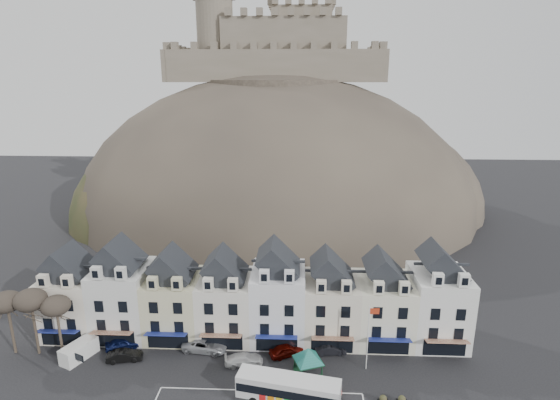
{
  "coord_description": "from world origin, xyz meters",
  "views": [
    {
      "loc": [
        5.91,
        -35.05,
        32.8
      ],
      "look_at": [
        3.26,
        24.0,
        16.32
      ],
      "focal_mm": 28.0,
      "sensor_mm": 36.0,
      "label": 1
    }
  ],
  "objects_px": {
    "bus": "(288,389)",
    "white_van": "(79,351)",
    "car_white": "(244,359)",
    "red_buoy": "(335,393)",
    "bus_shelter": "(308,355)",
    "car_navy": "(123,343)",
    "car_charcoal": "(330,349)",
    "car_maroon": "(287,350)",
    "car_black": "(125,356)",
    "flagpole": "(369,334)",
    "car_silver": "(205,345)"
  },
  "relations": [
    {
      "from": "car_black",
      "to": "car_maroon",
      "type": "xyz_separation_m",
      "value": [
        19.42,
        1.94,
        0.05
      ]
    },
    {
      "from": "flagpole",
      "to": "white_van",
      "type": "xyz_separation_m",
      "value": [
        -34.57,
        0.5,
        -3.66
      ]
    },
    {
      "from": "bus_shelter",
      "to": "car_black",
      "type": "bearing_deg",
      "value": 155.08
    },
    {
      "from": "bus",
      "to": "car_white",
      "type": "xyz_separation_m",
      "value": [
        -5.45,
        6.17,
        -1.02
      ]
    },
    {
      "from": "bus_shelter",
      "to": "bus",
      "type": "bearing_deg",
      "value": -136.51
    },
    {
      "from": "bus",
      "to": "car_white",
      "type": "relative_size",
      "value": 2.43
    },
    {
      "from": "red_buoy",
      "to": "car_silver",
      "type": "xyz_separation_m",
      "value": [
        -15.6,
        8.13,
        -0.11
      ]
    },
    {
      "from": "flagpole",
      "to": "car_silver",
      "type": "bearing_deg",
      "value": 172.06
    },
    {
      "from": "car_silver",
      "to": "car_maroon",
      "type": "height_order",
      "value": "car_silver"
    },
    {
      "from": "car_charcoal",
      "to": "white_van",
      "type": "bearing_deg",
      "value": 86.87
    },
    {
      "from": "red_buoy",
      "to": "car_black",
      "type": "xyz_separation_m",
      "value": [
        -24.8,
        5.64,
        -0.2
      ]
    },
    {
      "from": "red_buoy",
      "to": "car_maroon",
      "type": "distance_m",
      "value": 9.29
    },
    {
      "from": "car_navy",
      "to": "car_charcoal",
      "type": "distance_m",
      "value": 26.0
    },
    {
      "from": "red_buoy",
      "to": "car_white",
      "type": "distance_m",
      "value": 11.83
    },
    {
      "from": "red_buoy",
      "to": "flagpole",
      "type": "xyz_separation_m",
      "value": [
        4.09,
        5.38,
        3.78
      ]
    },
    {
      "from": "flagpole",
      "to": "white_van",
      "type": "distance_m",
      "value": 34.77
    },
    {
      "from": "car_charcoal",
      "to": "car_silver",
      "type": "bearing_deg",
      "value": 82.66
    },
    {
      "from": "white_van",
      "to": "bus",
      "type": "bearing_deg",
      "value": 9.7
    },
    {
      "from": "red_buoy",
      "to": "white_van",
      "type": "xyz_separation_m",
      "value": [
        -30.48,
        5.88,
        0.12
      ]
    },
    {
      "from": "bus",
      "to": "car_silver",
      "type": "distance_m",
      "value": 13.77
    },
    {
      "from": "bus_shelter",
      "to": "red_buoy",
      "type": "height_order",
      "value": "bus_shelter"
    },
    {
      "from": "bus_shelter",
      "to": "car_navy",
      "type": "height_order",
      "value": "bus_shelter"
    },
    {
      "from": "bus_shelter",
      "to": "car_white",
      "type": "distance_m",
      "value": 8.13
    },
    {
      "from": "bus_shelter",
      "to": "red_buoy",
      "type": "xyz_separation_m",
      "value": [
        2.83,
        -3.65,
        -2.0
      ]
    },
    {
      "from": "car_silver",
      "to": "car_maroon",
      "type": "xyz_separation_m",
      "value": [
        10.22,
        -0.55,
        -0.05
      ]
    },
    {
      "from": "car_black",
      "to": "car_charcoal",
      "type": "bearing_deg",
      "value": -96.24
    },
    {
      "from": "bus",
      "to": "white_van",
      "type": "height_order",
      "value": "bus"
    },
    {
      "from": "white_van",
      "to": "flagpole",
      "type": "bearing_deg",
      "value": 22.99
    },
    {
      "from": "flagpole",
      "to": "car_maroon",
      "type": "xyz_separation_m",
      "value": [
        -9.47,
        2.2,
        -3.94
      ]
    },
    {
      "from": "white_van",
      "to": "car_maroon",
      "type": "height_order",
      "value": "white_van"
    },
    {
      "from": "bus",
      "to": "car_black",
      "type": "xyz_separation_m",
      "value": [
        -19.85,
        6.18,
        -1.0
      ]
    },
    {
      "from": "car_black",
      "to": "car_charcoal",
      "type": "height_order",
      "value": "car_black"
    },
    {
      "from": "red_buoy",
      "to": "car_navy",
      "type": "bearing_deg",
      "value": 162.72
    },
    {
      "from": "bus_shelter",
      "to": "car_navy",
      "type": "bearing_deg",
      "value": 149.4
    },
    {
      "from": "bus",
      "to": "flagpole",
      "type": "bearing_deg",
      "value": 44.42
    },
    {
      "from": "white_van",
      "to": "car_navy",
      "type": "bearing_deg",
      "value": 50.08
    },
    {
      "from": "bus_shelter",
      "to": "flagpole",
      "type": "bearing_deg",
      "value": -5.76
    },
    {
      "from": "flagpole",
      "to": "car_maroon",
      "type": "height_order",
      "value": "flagpole"
    },
    {
      "from": "flagpole",
      "to": "car_black",
      "type": "distance_m",
      "value": 29.17
    },
    {
      "from": "car_black",
      "to": "car_charcoal",
      "type": "distance_m",
      "value": 24.92
    },
    {
      "from": "bus",
      "to": "red_buoy",
      "type": "distance_m",
      "value": 5.04
    },
    {
      "from": "red_buoy",
      "to": "car_white",
      "type": "xyz_separation_m",
      "value": [
        -10.4,
        5.63,
        -0.23
      ]
    },
    {
      "from": "car_white",
      "to": "white_van",
      "type": "bearing_deg",
      "value": 76.2
    },
    {
      "from": "car_navy",
      "to": "car_white",
      "type": "bearing_deg",
      "value": -122.47
    },
    {
      "from": "flagpole",
      "to": "car_maroon",
      "type": "bearing_deg",
      "value": 166.95
    },
    {
      "from": "bus",
      "to": "car_maroon",
      "type": "height_order",
      "value": "bus"
    },
    {
      "from": "bus_shelter",
      "to": "car_charcoal",
      "type": "height_order",
      "value": "bus_shelter"
    },
    {
      "from": "car_silver",
      "to": "car_white",
      "type": "xyz_separation_m",
      "value": [
        5.2,
        -2.5,
        -0.12
      ]
    },
    {
      "from": "bus",
      "to": "car_navy",
      "type": "relative_size",
      "value": 2.66
    },
    {
      "from": "car_navy",
      "to": "car_white",
      "type": "relative_size",
      "value": 0.92
    }
  ]
}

